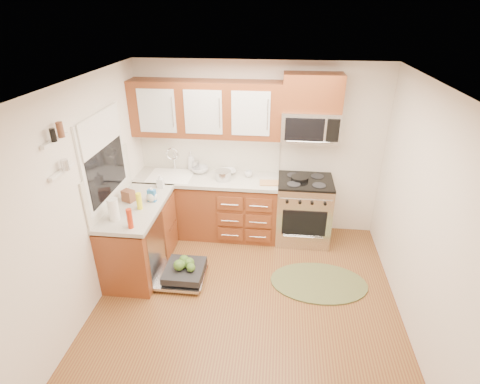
# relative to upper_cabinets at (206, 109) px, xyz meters

# --- Properties ---
(floor) EXTENTS (3.50, 3.50, 0.00)m
(floor) POSITION_rel_upper_cabinets_xyz_m (0.73, -1.57, -1.88)
(floor) COLOR brown
(floor) RESTS_ON ground
(ceiling) EXTENTS (3.50, 3.50, 0.00)m
(ceiling) POSITION_rel_upper_cabinets_xyz_m (0.73, -1.57, 0.62)
(ceiling) COLOR white
(ceiling) RESTS_ON ground
(wall_back) EXTENTS (3.50, 0.04, 2.50)m
(wall_back) POSITION_rel_upper_cabinets_xyz_m (0.73, 0.18, -0.62)
(wall_back) COLOR silver
(wall_back) RESTS_ON ground
(wall_front) EXTENTS (3.50, 0.04, 2.50)m
(wall_front) POSITION_rel_upper_cabinets_xyz_m (0.73, -3.33, -0.62)
(wall_front) COLOR silver
(wall_front) RESTS_ON ground
(wall_left) EXTENTS (0.04, 3.50, 2.50)m
(wall_left) POSITION_rel_upper_cabinets_xyz_m (-1.02, -1.57, -0.62)
(wall_left) COLOR silver
(wall_left) RESTS_ON ground
(wall_right) EXTENTS (0.04, 3.50, 2.50)m
(wall_right) POSITION_rel_upper_cabinets_xyz_m (2.48, -1.57, -0.62)
(wall_right) COLOR silver
(wall_right) RESTS_ON ground
(base_cabinet_back) EXTENTS (2.05, 0.60, 0.85)m
(base_cabinet_back) POSITION_rel_upper_cabinets_xyz_m (0.00, -0.12, -1.45)
(base_cabinet_back) COLOR brown
(base_cabinet_back) RESTS_ON ground
(base_cabinet_left) EXTENTS (0.60, 1.25, 0.85)m
(base_cabinet_left) POSITION_rel_upper_cabinets_xyz_m (-0.72, -1.05, -1.45)
(base_cabinet_left) COLOR brown
(base_cabinet_left) RESTS_ON ground
(countertop_back) EXTENTS (2.07, 0.64, 0.05)m
(countertop_back) POSITION_rel_upper_cabinets_xyz_m (0.00, -0.14, -0.97)
(countertop_back) COLOR beige
(countertop_back) RESTS_ON base_cabinet_back
(countertop_left) EXTENTS (0.64, 1.27, 0.05)m
(countertop_left) POSITION_rel_upper_cabinets_xyz_m (-0.71, -1.05, -0.97)
(countertop_left) COLOR beige
(countertop_left) RESTS_ON base_cabinet_left
(backsplash_back) EXTENTS (2.05, 0.02, 0.57)m
(backsplash_back) POSITION_rel_upper_cabinets_xyz_m (0.00, 0.16, -0.67)
(backsplash_back) COLOR beige
(backsplash_back) RESTS_ON ground
(backsplash_left) EXTENTS (0.02, 1.25, 0.57)m
(backsplash_left) POSITION_rel_upper_cabinets_xyz_m (-1.01, -1.05, -0.67)
(backsplash_left) COLOR beige
(backsplash_left) RESTS_ON ground
(upper_cabinets) EXTENTS (2.05, 0.35, 0.75)m
(upper_cabinets) POSITION_rel_upper_cabinets_xyz_m (0.00, 0.00, 0.00)
(upper_cabinets) COLOR brown
(upper_cabinets) RESTS_ON ground
(cabinet_over_mw) EXTENTS (0.76, 0.35, 0.47)m
(cabinet_over_mw) POSITION_rel_upper_cabinets_xyz_m (1.41, 0.00, 0.26)
(cabinet_over_mw) COLOR brown
(cabinet_over_mw) RESTS_ON ground
(range) EXTENTS (0.76, 0.64, 0.95)m
(range) POSITION_rel_upper_cabinets_xyz_m (1.41, -0.15, -1.40)
(range) COLOR silver
(range) RESTS_ON ground
(microwave) EXTENTS (0.76, 0.38, 0.40)m
(microwave) POSITION_rel_upper_cabinets_xyz_m (1.41, -0.02, -0.18)
(microwave) COLOR silver
(microwave) RESTS_ON ground
(sink) EXTENTS (0.62, 0.50, 0.26)m
(sink) POSITION_rel_upper_cabinets_xyz_m (-0.52, -0.16, -1.07)
(sink) COLOR white
(sink) RESTS_ON ground
(dishwasher) EXTENTS (0.70, 0.60, 0.20)m
(dishwasher) POSITION_rel_upper_cabinets_xyz_m (-0.13, -1.27, -1.77)
(dishwasher) COLOR silver
(dishwasher) RESTS_ON ground
(window) EXTENTS (0.03, 1.05, 1.05)m
(window) POSITION_rel_upper_cabinets_xyz_m (-1.01, -1.07, -0.32)
(window) COLOR white
(window) RESTS_ON ground
(window_blind) EXTENTS (0.02, 0.96, 0.40)m
(window_blind) POSITION_rel_upper_cabinets_xyz_m (-0.98, -1.07, 0.00)
(window_blind) COLOR white
(window_blind) RESTS_ON ground
(shelf_upper) EXTENTS (0.04, 0.40, 0.03)m
(shelf_upper) POSITION_rel_upper_cabinets_xyz_m (-0.99, -1.92, 0.17)
(shelf_upper) COLOR white
(shelf_upper) RESTS_ON ground
(shelf_lower) EXTENTS (0.04, 0.40, 0.03)m
(shelf_lower) POSITION_rel_upper_cabinets_xyz_m (-0.99, -1.92, -0.12)
(shelf_lower) COLOR white
(shelf_lower) RESTS_ON ground
(rug) EXTENTS (1.27, 0.88, 0.02)m
(rug) POSITION_rel_upper_cabinets_xyz_m (1.59, -1.16, -1.86)
(rug) COLOR #596036
(rug) RESTS_ON ground
(skillet) EXTENTS (0.28, 0.28, 0.05)m
(skillet) POSITION_rel_upper_cabinets_xyz_m (1.32, -0.13, -0.90)
(skillet) COLOR black
(skillet) RESTS_ON range
(stock_pot) EXTENTS (0.26, 0.26, 0.13)m
(stock_pot) POSITION_rel_upper_cabinets_xyz_m (0.25, -0.20, -0.88)
(stock_pot) COLOR silver
(stock_pot) RESTS_ON countertop_back
(cutting_board) EXTENTS (0.28, 0.19, 0.02)m
(cutting_board) POSITION_rel_upper_cabinets_xyz_m (0.91, -0.25, -0.94)
(cutting_board) COLOR tan
(cutting_board) RESTS_ON countertop_back
(canister) EXTENTS (0.13, 0.13, 0.16)m
(canister) POSITION_rel_upper_cabinets_xyz_m (-0.19, 0.06, -0.87)
(canister) COLOR silver
(canister) RESTS_ON countertop_back
(paper_towel_roll) EXTENTS (0.15, 0.15, 0.26)m
(paper_towel_roll) POSITION_rel_upper_cabinets_xyz_m (-0.83, -1.40, -0.82)
(paper_towel_roll) COLOR white
(paper_towel_roll) RESTS_ON countertop_left
(mustard_bottle) EXTENTS (0.07, 0.07, 0.21)m
(mustard_bottle) POSITION_rel_upper_cabinets_xyz_m (-0.63, -1.13, -0.85)
(mustard_bottle) COLOR yellow
(mustard_bottle) RESTS_ON countertop_left
(red_bottle) EXTENTS (0.07, 0.07, 0.23)m
(red_bottle) POSITION_rel_upper_cabinets_xyz_m (-0.58, -1.56, -0.83)
(red_bottle) COLOR #B22A0E
(red_bottle) RESTS_ON countertop_left
(wooden_box) EXTENTS (0.18, 0.15, 0.15)m
(wooden_box) POSITION_rel_upper_cabinets_xyz_m (-0.84, -0.96, -0.88)
(wooden_box) COLOR brown
(wooden_box) RESTS_ON countertop_left
(blue_carton) EXTENTS (0.11, 0.07, 0.16)m
(blue_carton) POSITION_rel_upper_cabinets_xyz_m (-0.54, -0.93, -0.87)
(blue_carton) COLOR #2971BF
(blue_carton) RESTS_ON countertop_left
(bowl_a) EXTENTS (0.30, 0.30, 0.06)m
(bowl_a) POSITION_rel_upper_cabinets_xyz_m (0.28, 0.02, -0.92)
(bowl_a) COLOR #999999
(bowl_a) RESTS_ON countertop_back
(bowl_b) EXTENTS (0.33, 0.33, 0.08)m
(bowl_b) POSITION_rel_upper_cabinets_xyz_m (-0.13, 0.03, -0.91)
(bowl_b) COLOR #999999
(bowl_b) RESTS_ON countertop_back
(cup) EXTENTS (0.15, 0.15, 0.09)m
(cup) POSITION_rel_upper_cabinets_xyz_m (0.60, -0.05, -0.91)
(cup) COLOR #999999
(cup) RESTS_ON countertop_back
(soap_bottle_a) EXTENTS (0.13, 0.13, 0.28)m
(soap_bottle_a) POSITION_rel_upper_cabinets_xyz_m (-0.27, 0.10, -0.81)
(soap_bottle_a) COLOR #999999
(soap_bottle_a) RESTS_ON countertop_back
(soap_bottle_b) EXTENTS (0.08, 0.08, 0.18)m
(soap_bottle_b) POSITION_rel_upper_cabinets_xyz_m (-0.56, -0.52, -0.86)
(soap_bottle_b) COLOR #999999
(soap_bottle_b) RESTS_ON countertop_left
(soap_bottle_c) EXTENTS (0.15, 0.15, 0.18)m
(soap_bottle_c) POSITION_rel_upper_cabinets_xyz_m (-0.54, -0.92, -0.86)
(soap_bottle_c) COLOR #999999
(soap_bottle_c) RESTS_ON countertop_left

